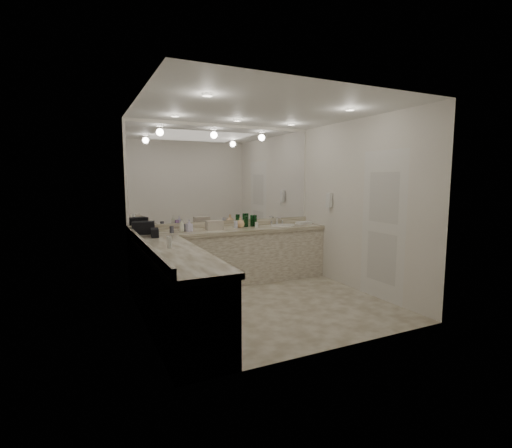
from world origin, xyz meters
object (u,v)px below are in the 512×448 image
sink (283,226)px  black_toiletry_bag (143,228)px  cream_cosmetic_case (214,225)px  soap_bottle_a (182,225)px  soap_bottle_b (189,226)px  hand_towel (304,223)px  soap_bottle_c (240,222)px  wall_phone (329,200)px

sink → black_toiletry_bag: size_ratio=1.41×
cream_cosmetic_case → sink: bearing=3.0°
soap_bottle_a → soap_bottle_b: (0.11, -0.03, -0.01)m
hand_towel → soap_bottle_a: bearing=-179.4°
sink → cream_cosmetic_case: size_ratio=1.68×
cream_cosmetic_case → soap_bottle_c: 0.50m
wall_phone → black_toiletry_bag: 3.02m
black_toiletry_bag → soap_bottle_c: size_ratio=1.74×
cream_cosmetic_case → soap_bottle_c: soap_bottle_c is taller
sink → cream_cosmetic_case: 1.27m
sink → soap_bottle_c: soap_bottle_c is taller
soap_bottle_b → sink: bearing=0.8°
cream_cosmetic_case → soap_bottle_c: bearing=12.5°
hand_towel → soap_bottle_c: soap_bottle_c is taller
black_toiletry_bag → soap_bottle_a: bearing=4.4°
hand_towel → soap_bottle_c: (-1.23, 0.03, 0.07)m
wall_phone → hand_towel: 0.70m
wall_phone → black_toiletry_bag: bearing=171.2°
wall_phone → soap_bottle_c: size_ratio=1.34×
wall_phone → soap_bottle_b: size_ratio=1.31×
wall_phone → hand_towel: bearing=106.3°
sink → black_toiletry_bag: bearing=-179.0°
soap_bottle_b → wall_phone: bearing=-11.8°
cream_cosmetic_case → soap_bottle_b: 0.40m
black_toiletry_bag → soap_bottle_a: 0.58m
black_toiletry_bag → hand_towel: black_toiletry_bag is taller
wall_phone → soap_bottle_a: 2.46m
cream_cosmetic_case → hand_towel: cream_cosmetic_case is taller
black_toiletry_bag → soap_bottle_c: (1.58, 0.10, 0.00)m
sink → soap_bottle_b: (-1.67, -0.02, 0.10)m
soap_bottle_a → wall_phone: bearing=-11.9°
wall_phone → black_toiletry_bag: size_ratio=0.77×
soap_bottle_a → soap_bottle_c: size_ratio=1.12×
black_toiletry_bag → sink: bearing=1.0°
hand_towel → soap_bottle_b: size_ratio=1.39×
hand_towel → soap_bottle_b: 2.12m
sink → wall_phone: size_ratio=1.83×
hand_towel → black_toiletry_bag: bearing=-178.6°
hand_towel → sink: bearing=-176.8°
wall_phone → soap_bottle_c: 1.53m
black_toiletry_bag → hand_towel: size_ratio=1.23×
hand_towel → wall_phone: bearing=-73.7°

